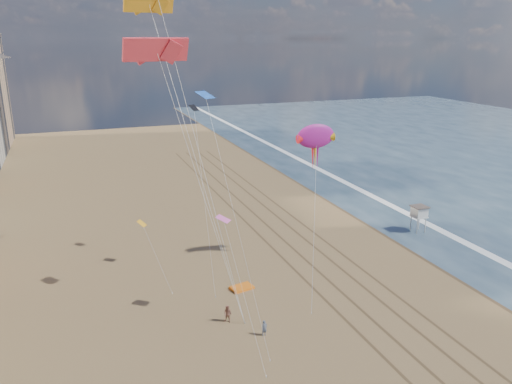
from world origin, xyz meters
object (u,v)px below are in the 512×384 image
kite_flyer_b (228,314)px  lifeguard_stand (419,212)px  grounded_kite (242,288)px  show_kite (316,137)px  kite_flyer_a (264,328)px

kite_flyer_b → lifeguard_stand: bearing=65.3°
grounded_kite → kite_flyer_b: kite_flyer_b is taller
lifeguard_stand → grounded_kite: size_ratio=1.58×
grounded_kite → show_kite: (10.40, 4.12, 14.95)m
kite_flyer_b → grounded_kite: bearing=102.8°
kite_flyer_a → kite_flyer_b: 4.08m
grounded_kite → kite_flyer_b: bearing=-131.8°
grounded_kite → lifeguard_stand: bearing=2.6°
grounded_kite → kite_flyer_a: 9.14m
lifeguard_stand → grounded_kite: (-28.33, -7.08, -2.72)m
lifeguard_stand → show_kite: bearing=-170.6°
grounded_kite → kite_flyer_b: size_ratio=1.35×
show_kite → kite_flyer_b: (-13.79, -9.89, -14.22)m
kite_flyer_a → kite_flyer_b: bearing=115.9°
lifeguard_stand → grounded_kite: lifeguard_stand is taller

